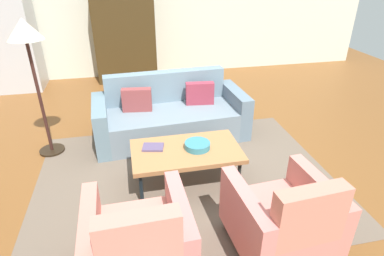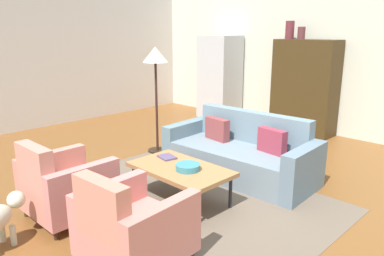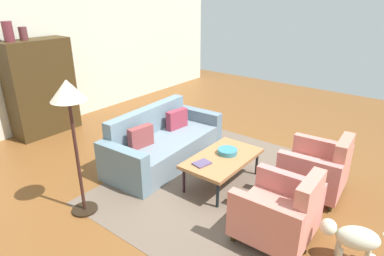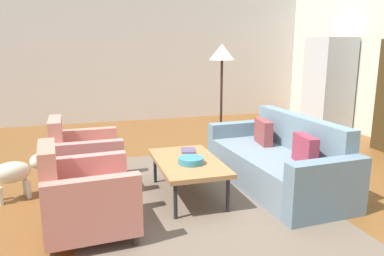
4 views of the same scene
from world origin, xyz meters
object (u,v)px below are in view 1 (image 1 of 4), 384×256
(couch, at_px, (170,116))
(book_stack, at_px, (153,147))
(coffee_table, at_px, (186,152))
(fruit_bowl, at_px, (197,145))
(armchair_right, at_px, (284,222))
(refrigerator, at_px, (13,41))
(floor_lamp, at_px, (27,43))
(armchair_left, at_px, (139,246))
(cabinet, at_px, (125,36))

(couch, relative_size, book_stack, 8.29)
(coffee_table, xyz_separation_m, fruit_bowl, (0.13, -0.00, 0.07))
(armchair_right, distance_m, refrigerator, 5.83)
(floor_lamp, bearing_deg, couch, 5.76)
(fruit_bowl, relative_size, book_stack, 1.09)
(fruit_bowl, bearing_deg, armchair_right, -67.69)
(fruit_bowl, bearing_deg, coffee_table, 180.00)
(armchair_left, xyz_separation_m, book_stack, (0.25, 1.27, 0.10))
(cabinet, distance_m, floor_lamp, 3.04)
(armchair_left, distance_m, refrigerator, 5.27)
(refrigerator, distance_m, floor_lamp, 2.87)
(armchair_left, height_order, refrigerator, refrigerator)
(couch, relative_size, armchair_left, 2.44)
(couch, xyz_separation_m, coffee_table, (0.00, -1.19, 0.11))
(refrigerator, bearing_deg, coffee_table, -55.09)
(couch, height_order, coffee_table, couch)
(armchair_right, xyz_separation_m, refrigerator, (-3.18, 4.85, 0.58))
(coffee_table, relative_size, refrigerator, 0.65)
(book_stack, height_order, refrigerator, refrigerator)
(armchair_left, xyz_separation_m, fruit_bowl, (0.72, 1.17, 0.12))
(book_stack, bearing_deg, cabinet, 92.48)
(fruit_bowl, xyz_separation_m, book_stack, (-0.48, 0.11, -0.02))
(coffee_table, height_order, armchair_left, armchair_left)
(coffee_table, xyz_separation_m, floor_lamp, (-1.63, 1.02, 1.05))
(fruit_bowl, height_order, book_stack, fruit_bowl)
(cabinet, bearing_deg, refrigerator, -177.10)
(cabinet, height_order, floor_lamp, cabinet)
(coffee_table, distance_m, fruit_bowl, 0.15)
(coffee_table, distance_m, armchair_left, 1.31)
(couch, xyz_separation_m, floor_lamp, (-1.63, -0.16, 1.16))
(armchair_right, bearing_deg, fruit_bowl, 108.29)
(coffee_table, xyz_separation_m, refrigerator, (-2.57, 3.69, 0.53))
(fruit_bowl, height_order, cabinet, cabinet)
(book_stack, height_order, floor_lamp, floor_lamp)
(cabinet, height_order, refrigerator, refrigerator)
(book_stack, relative_size, cabinet, 0.14)
(coffee_table, relative_size, book_stack, 4.63)
(book_stack, distance_m, cabinet, 3.72)
(refrigerator, bearing_deg, couch, -44.25)
(couch, relative_size, refrigerator, 1.16)
(armchair_left, relative_size, floor_lamp, 0.51)
(coffee_table, xyz_separation_m, armchair_left, (-0.60, -1.17, -0.05))
(armchair_right, height_order, refrigerator, refrigerator)
(coffee_table, relative_size, cabinet, 0.67)
(cabinet, bearing_deg, floor_lamp, -112.04)
(refrigerator, bearing_deg, armchair_right, -56.79)
(armchair_right, distance_m, fruit_bowl, 1.27)
(floor_lamp, bearing_deg, refrigerator, 109.40)
(cabinet, bearing_deg, couch, -78.98)
(couch, relative_size, armchair_right, 2.44)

